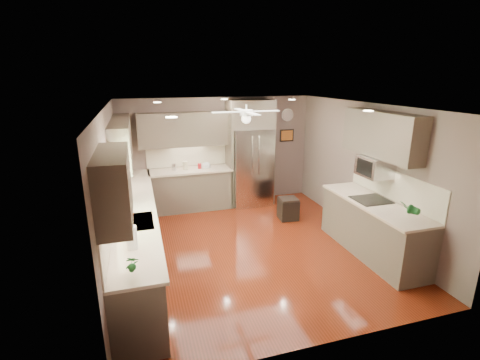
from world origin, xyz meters
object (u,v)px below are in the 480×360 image
paper_towel (132,238)px  soap_bottle (126,208)px  canister_c (185,166)px  potted_plant_left (132,264)px  microwave (375,167)px  bowl (206,167)px  stool (288,209)px  refrigerator (250,155)px  canister_b (174,167)px  canister_d (200,166)px  potted_plant_right (409,208)px

paper_towel → soap_bottle: bearing=94.3°
canister_c → soap_bottle: soap_bottle is taller
canister_c → potted_plant_left: size_ratio=0.74×
potted_plant_left → microwave: microwave is taller
potted_plant_left → bowl: bearing=68.7°
microwave → stool: bearing=119.3°
refrigerator → microwave: bearing=-63.9°
soap_bottle → stool: size_ratio=0.42×
microwave → canister_b: bearing=138.1°
soap_bottle → stool: soap_bottle is taller
canister_b → canister_d: 0.57m
microwave → paper_towel: 4.09m
potted_plant_right → stool: size_ratio=0.70×
microwave → stool: microwave is taller
soap_bottle → bowl: (1.71, 2.39, -0.07)m
bowl → microwave: bearing=-49.3°
microwave → potted_plant_left: bearing=-160.6°
canister_c → microwave: 3.99m
potted_plant_right → canister_b: bearing=128.5°
soap_bottle → paper_towel: size_ratio=0.61×
canister_d → soap_bottle: size_ratio=0.61×
potted_plant_left → stool: size_ratio=0.57×
potted_plant_left → microwave: size_ratio=0.49×
potted_plant_right → paper_towel: 3.89m
canister_b → refrigerator: bearing=-2.2°
canister_b → potted_plant_left: size_ratio=0.57×
potted_plant_right → bowl: size_ratio=1.56×
canister_d → bowl: size_ratio=0.58×
canister_b → paper_towel: (-0.90, -3.56, 0.07)m
canister_b → paper_towel: paper_towel is taller
potted_plant_right → microwave: 1.06m
soap_bottle → potted_plant_right: 4.20m
refrigerator → paper_towel: bearing=-127.3°
canister_b → microwave: size_ratio=0.28×
canister_c → stool: size_ratio=0.42×
potted_plant_right → microwave: bearing=83.9°
canister_c → potted_plant_right: (2.74, -3.75, 0.07)m
canister_b → stool: 2.68m
refrigerator → stool: bearing=-68.3°
canister_d → microwave: 3.77m
soap_bottle → potted_plant_left: size_ratio=0.74×
canister_b → potted_plant_right: (2.99, -3.76, 0.09)m
canister_b → refrigerator: refrigerator is taller
stool → soap_bottle: bearing=-160.2°
canister_c → microwave: microwave is taller
microwave → canister_c: bearing=135.9°
stool → paper_towel: (-3.14, -2.32, 0.84)m
canister_d → soap_bottle: 2.85m
bowl → potted_plant_right: bearing=-58.8°
canister_b → canister_d: (0.57, -0.02, -0.01)m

